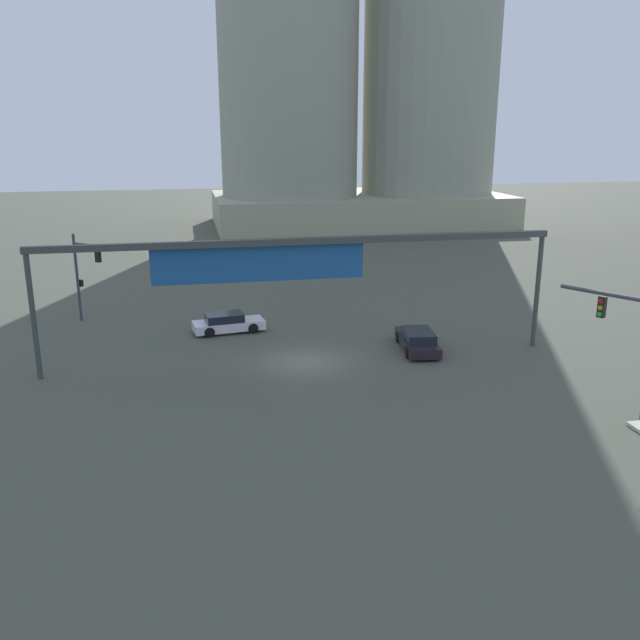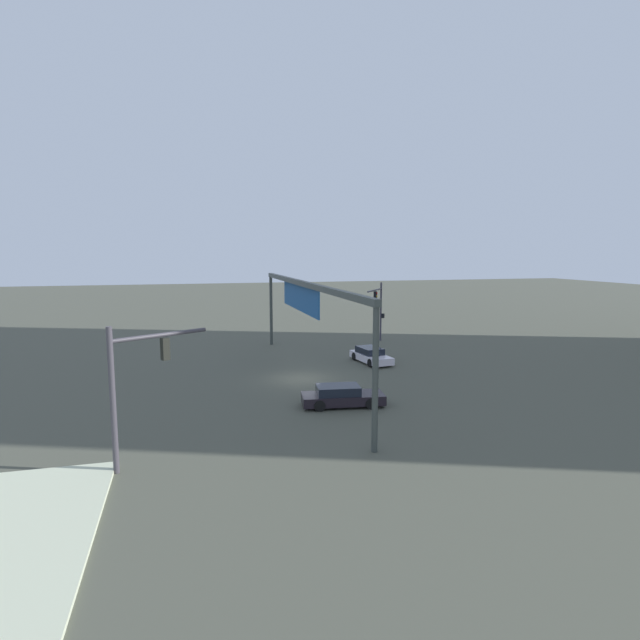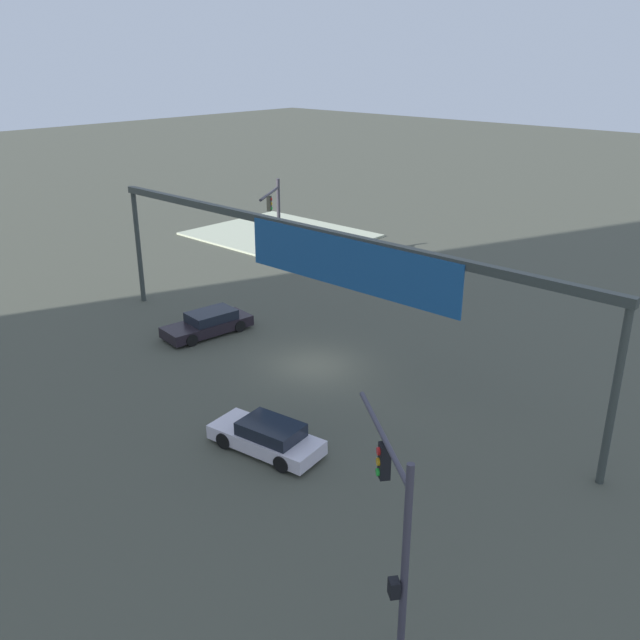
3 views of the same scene
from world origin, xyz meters
The scene contains 6 objects.
ground_plane centered at (0.00, 0.00, 0.00)m, with size 223.44×223.44×0.00m, color #494B3F.
traffic_signal_near_corner centered at (12.67, -9.71, 3.84)m, with size 2.45×3.88×5.96m.
traffic_signal_opposite_side centered at (-12.43, 10.73, 3.73)m, with size 3.64×3.11×5.81m.
overhead_sign_gantry centered at (-0.70, 0.42, 5.80)m, with size 27.87×0.43×6.83m.
sedan_car_approaching centered at (6.81, 0.97, 0.58)m, with size 2.38×4.90×1.21m.
sedan_car_waiting_far centered at (-3.73, 6.71, 0.57)m, with size 4.61×2.30×1.21m.
Camera 1 is at (-6.01, -34.31, 12.41)m, focal length 37.85 mm.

